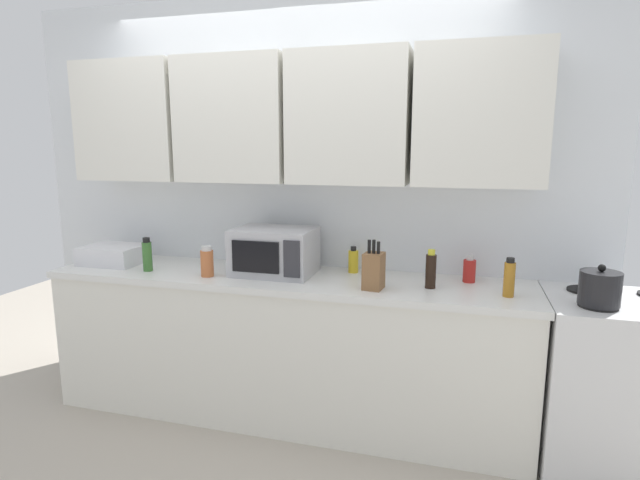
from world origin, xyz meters
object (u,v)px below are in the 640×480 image
Objects in this scene: kettle at (600,288)px; bottle_green_oil at (147,255)px; bottle_amber_vinegar at (509,278)px; bottle_spice_jar at (207,262)px; bottle_soy_dark at (431,270)px; stove_range at (619,385)px; knife_block at (374,270)px; bottle_yellow_mustard at (353,261)px; dish_rack at (114,254)px; bottle_red_sauce at (469,270)px; microwave at (274,251)px.

bottle_green_oil is (-2.53, 0.04, 0.00)m from kettle.
bottle_amber_vinegar is 1.70m from bottle_spice_jar.
bottle_soy_dark is 1.31m from bottle_spice_jar.
knife_block is at bearing -174.61° from stove_range.
bottle_amber_vinegar is at bearing -17.84° from bottle_yellow_mustard.
bottle_yellow_mustard is (-0.88, 0.28, -0.02)m from bottle_amber_vinegar.
knife_block is (1.77, -0.14, 0.04)m from dish_rack.
kettle reaches higher than bottle_red_sauce.
kettle is 1.23× the size of bottle_yellow_mustard.
bottle_soy_dark is 1.02× the size of bottle_green_oil.
stove_range is 0.94m from bottle_red_sauce.
dish_rack is (-3.04, 0.02, 0.51)m from stove_range.
stove_range is 4.31× the size of bottle_green_oil.
microwave is (-1.91, 0.05, 0.59)m from stove_range.
microwave is 0.94m from bottle_soy_dark.
bottle_red_sauce is at bearing 3.81° from dish_rack.
bottle_green_oil is (-1.73, -0.08, -0.00)m from bottle_soy_dark.
bottle_soy_dark reaches higher than bottle_red_sauce.
bottle_soy_dark is (2.07, -0.04, 0.04)m from dish_rack.
microwave is at bearing 165.06° from knife_block.
bottle_spice_jar is at bearing -169.11° from bottle_red_sauce.
bottle_spice_jar is at bearing -2.53° from bottle_green_oil.
dish_rack is 0.36m from bottle_green_oil.
knife_block is (-1.10, 0.02, 0.01)m from kettle.
stove_range is at bearing 2.99° from bottle_spice_jar.
bottle_amber_vinegar is at bearing -5.25° from microwave.
bottle_green_oil is (-2.70, -0.10, 0.55)m from stove_range.
bottle_soy_dark is at bearing -25.55° from bottle_yellow_mustard.
bottle_yellow_mustard reaches higher than bottle_red_sauce.
kettle is 0.98× the size of bottle_amber_vinegar.
bottle_soy_dark is (-0.81, 0.12, 0.01)m from kettle.
bottle_spice_jar is at bearing -10.33° from dish_rack.
kettle is at bearing -0.89° from bottle_green_oil.
bottle_green_oil is at bearing 177.47° from bottle_spice_jar.
bottle_green_oil is at bearing -19.48° from dish_rack.
bottle_green_oil is (-2.13, -0.03, 0.00)m from bottle_amber_vinegar.
kettle is 0.95× the size of bottle_green_oil.
microwave is at bearing 174.75° from bottle_amber_vinegar.
bottle_spice_jar is (-1.30, -0.10, -0.01)m from bottle_soy_dark.
bottle_red_sauce is 0.74× the size of bottle_green_oil.
bottle_green_oil reaches higher than bottle_amber_vinegar.
microwave is 0.41m from bottle_spice_jar.
bottle_green_oil reaches higher than bottle_red_sauce.
microwave reaches higher than bottle_red_sauce.
bottle_green_oil is at bearing -177.29° from bottle_soy_dark.
bottle_amber_vinegar is at bearing 170.54° from kettle.
bottle_green_oil is at bearing -165.93° from bottle_yellow_mustard.
dish_rack is 2.28m from bottle_red_sauce.
microwave is (-1.74, 0.19, 0.05)m from kettle.
bottle_spice_jar is (-2.11, 0.02, -0.01)m from kettle.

